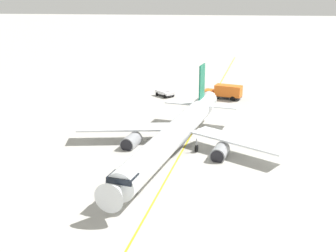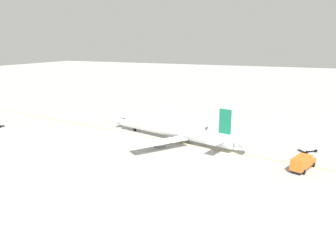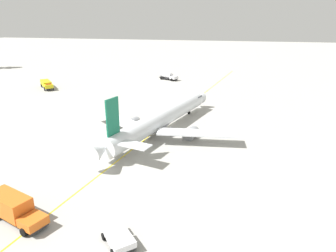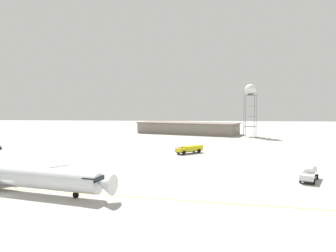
{
  "view_description": "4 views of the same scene",
  "coord_description": "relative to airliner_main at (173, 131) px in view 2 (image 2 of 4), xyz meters",
  "views": [
    {
      "loc": [
        7.41,
        -61.86,
        24.72
      ],
      "look_at": [
        1.45,
        1.63,
        4.03
      ],
      "focal_mm": 47.46,
      "sensor_mm": 36.0,
      "label": 1
    },
    {
      "loc": [
        81.12,
        34.82,
        26.5
      ],
      "look_at": [
        4.09,
        0.32,
        4.37
      ],
      "focal_mm": 34.14,
      "sensor_mm": 36.0,
      "label": 2
    },
    {
      "loc": [
        -14.14,
        60.89,
        22.65
      ],
      "look_at": [
        0.03,
        4.06,
        2.45
      ],
      "focal_mm": 33.11,
      "sensor_mm": 36.0,
      "label": 3
    },
    {
      "loc": [
        -51.63,
        -33.44,
        15.43
      ],
      "look_at": [
        45.99,
        -24.81,
        9.54
      ],
      "focal_mm": 33.26,
      "sensor_mm": 36.0,
      "label": 4
    }
  ],
  "objects": [
    {
      "name": "taxiway_centreline",
      "position": [
        1.45,
        2.24,
        -2.63
      ],
      "size": [
        24.74,
        178.78,
        0.01
      ],
      "rotation": [
        0.0,
        0.0,
        4.58
      ],
      "color": "yellow",
      "rests_on": "ground_plane"
    },
    {
      "name": "airliner_main",
      "position": [
        0.0,
        0.0,
        0.0
      ],
      "size": [
        33.32,
        43.13,
        11.13
      ],
      "rotation": [
        0.0,
        0.0,
        4.47
      ],
      "color": "silver",
      "rests_on": "ground_plane"
    },
    {
      "name": "catering_truck_truck",
      "position": [
        8.7,
        33.75,
        -0.96
      ],
      "size": [
        8.79,
        5.12,
        3.1
      ],
      "rotation": [
        0.0,
        0.0,
        2.82
      ],
      "color": "#232326",
      "rests_on": "ground_plane"
    },
    {
      "name": "ground_plane",
      "position": [
        -2.39,
        -1.17,
        -2.63
      ],
      "size": [
        600.0,
        600.0,
        0.0
      ],
      "primitive_type": "plane",
      "color": "#ADAAA3"
    },
    {
      "name": "pushback_tug_truck",
      "position": [
        -4.96,
        34.78,
        -1.83
      ],
      "size": [
        4.66,
        4.7,
        1.3
      ],
      "rotation": [
        0.0,
        0.0,
        5.48
      ],
      "color": "#232326",
      "rests_on": "ground_plane"
    }
  ]
}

